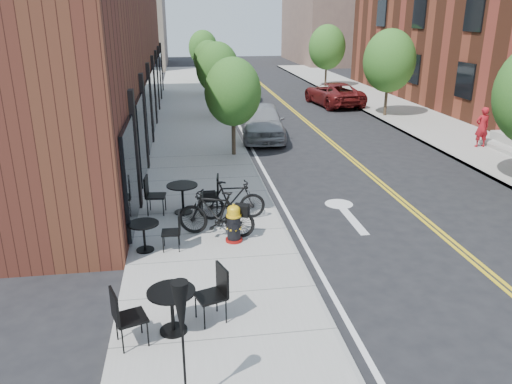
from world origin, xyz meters
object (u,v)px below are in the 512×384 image
bistro_set_a (172,305)px  parked_car_b (239,90)px  bicycle_right (232,200)px  patio_umbrella (182,320)px  pedestrian (482,127)px  fire_hydrant (234,224)px  parked_car_far (333,94)px  parked_car_c (237,86)px  bistro_set_b (144,233)px  parked_car_a (262,121)px  bicycle_left (216,214)px  bistro_set_c (183,195)px

bistro_set_a → parked_car_b: parked_car_b is taller
bicycle_right → patio_umbrella: bearing=169.9°
bistro_set_a → pedestrian: bearing=22.2°
fire_hydrant → parked_car_far: parked_car_far is taller
bicycle_right → pedestrian: (11.20, 6.35, 0.30)m
parked_car_b → parked_car_c: size_ratio=1.08×
bicycle_right → bistro_set_b: size_ratio=1.08×
fire_hydrant → bicycle_right: bearing=74.4°
fire_hydrant → parked_car_far: bearing=54.9°
bistro_set_b → parked_car_a: size_ratio=0.36×
bicycle_right → parked_car_c: (2.66, 22.70, -0.02)m
bicycle_right → pedestrian: 12.88m
bicycle_left → patio_umbrella: (-0.85, -5.83, 0.86)m
parked_car_c → pedestrian: (8.54, -16.35, 0.31)m
bistro_set_c → parked_car_b: bearing=84.9°
parked_car_a → pedestrian: bearing=-14.9°
parked_car_b → bistro_set_c: bearing=-98.3°
parked_car_b → parked_car_a: bearing=-87.6°
bistro_set_a → patio_umbrella: patio_umbrella is taller
patio_umbrella → parked_car_a: (3.75, 16.53, -0.78)m
parked_car_b → parked_car_c: parked_car_b is taller
parked_car_c → bistro_set_c: bearing=-103.3°
patio_umbrella → parked_car_b: (3.85, 26.79, -0.78)m
fire_hydrant → pedestrian: 13.72m
parked_car_a → parked_car_far: parked_car_a is taller
bistro_set_b → parked_car_c: bearing=80.3°
fire_hydrant → bistro_set_c: bistro_set_c is taller
bicycle_left → bicycle_right: (0.50, 1.04, -0.05)m
patio_umbrella → parked_car_b: bearing=81.8°
bistro_set_a → parked_car_b: bearing=61.3°
parked_car_c → parked_car_far: bearing=-44.0°
bistro_set_c → parked_car_c: bearing=85.9°
bistro_set_c → parked_car_b: size_ratio=0.42×
bistro_set_c → parked_car_c: parked_car_c is taller
fire_hydrant → parked_car_b: parked_car_b is taller
bicycle_right → parked_car_b: 20.08m
parked_car_b → parked_car_c: 2.79m
bistro_set_c → patio_umbrella: 7.57m
bicycle_left → bistro_set_c: size_ratio=0.98×
parked_car_far → pedestrian: size_ratio=3.07×
bistro_set_c → parked_car_a: 9.75m
patio_umbrella → parked_car_far: 26.54m
bicycle_right → parked_car_a: parked_car_a is taller
bistro_set_c → bistro_set_b: bearing=-105.9°
bicycle_left → parked_car_a: 11.08m
parked_car_far → pedestrian: (2.97, -11.51, 0.24)m
bicycle_right → bistro_set_b: 2.78m
fire_hydrant → parked_car_b: (2.60, 21.35, 0.22)m
patio_umbrella → parked_car_c: 29.85m
bistro_set_c → parked_car_b: (3.82, 19.28, 0.13)m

